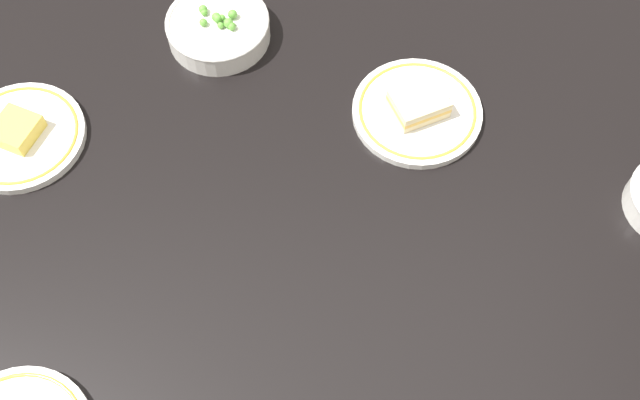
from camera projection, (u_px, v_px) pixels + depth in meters
The scene contains 4 objects.
dining_table at pixel (320, 213), 109.75cm from camera, with size 150.71×105.43×4.00cm, color black.
plate_cheese at pixel (20, 135), 112.70cm from camera, with size 19.49×19.49×3.78cm.
plate_sandwich at pixel (417, 110), 114.72cm from camera, with size 19.97×19.97×4.45cm.
bowl_peas at pixel (218, 27), 121.27cm from camera, with size 16.78×16.78×5.28cm.
Camera 1 is at (0.86, 51.00, 99.19)cm, focal length 42.13 mm.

